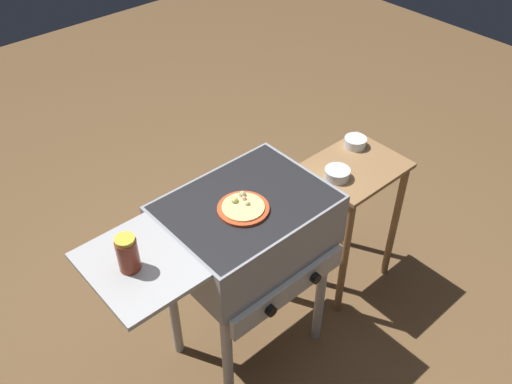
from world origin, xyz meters
The scene contains 7 objects.
ground_plane centered at (0.00, 0.00, 0.00)m, with size 8.00×8.00×0.00m, color brown.
grill centered at (-0.01, 0.00, 0.76)m, with size 0.96×0.53×0.90m.
pizza_cheese centered at (-0.04, -0.03, 0.91)m, with size 0.20×0.20×0.04m.
sauce_jar centered at (-0.50, 0.00, 0.97)m, with size 0.07×0.07×0.14m.
prep_table centered at (0.66, 0.00, 0.53)m, with size 0.44×0.36×0.74m.
topping_bowl_near centered at (0.53, -0.01, 0.76)m, with size 0.11×0.11×0.04m.
topping_bowl_far centered at (0.77, 0.10, 0.76)m, with size 0.11×0.11×0.04m.
Camera 1 is at (-1.01, -1.20, 2.26)m, focal length 38.53 mm.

